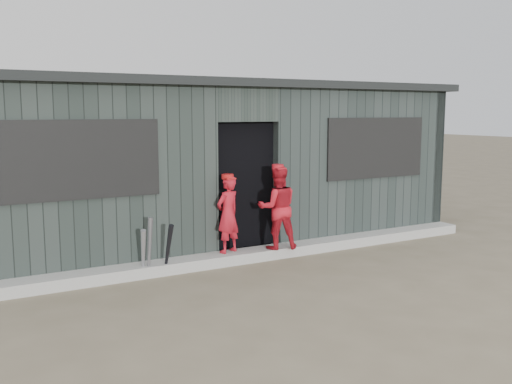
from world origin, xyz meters
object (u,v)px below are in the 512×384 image
bat_left (143,253)px  bat_right (168,250)px  player_red_left (228,214)px  player_grey_back (277,213)px  dugout (206,163)px  bat_mid (149,248)px  player_red_right (277,208)px

bat_left → bat_right: (0.32, -0.05, 0.02)m
player_red_left → player_grey_back: bearing=-178.5°
player_red_left → dugout: size_ratio=0.13×
bat_right → player_grey_back: (2.08, 0.67, 0.20)m
bat_right → dugout: bearing=52.8°
dugout → player_grey_back: bearing=-61.1°
bat_left → player_red_left: player_red_left is taller
bat_right → bat_mid: bearing=168.5°
bat_left → player_red_right: size_ratio=0.57×
bat_right → player_grey_back: size_ratio=0.67×
bat_mid → player_red_right: size_ratio=0.66×
player_grey_back → dugout: 1.55m
dugout → player_red_right: bearing=-80.0°
player_red_left → dugout: dugout is taller
bat_right → player_grey_back: bearing=17.9°
player_red_right → bat_mid: bearing=19.3°
bat_left → dugout: bearing=46.3°
player_red_left → player_grey_back: size_ratio=0.99×
player_red_left → player_grey_back: (1.08, 0.44, -0.15)m
bat_mid → bat_right: (0.24, -0.05, -0.05)m
bat_right → bat_left: bearing=170.4°
dugout → player_red_left: bearing=-104.4°
bat_left → player_red_left: (1.31, 0.18, 0.36)m
player_red_right → dugout: 1.89m
bat_left → player_grey_back: (2.40, 0.62, 0.22)m
bat_left → bat_mid: 0.11m
player_red_left → player_grey_back: 1.18m
player_grey_back → dugout: dugout is taller
bat_mid → dugout: 2.62m
bat_mid → bat_right: 0.25m
player_red_right → player_red_left: bearing=6.8°
bat_right → player_red_left: player_red_left is taller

